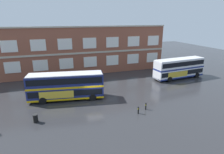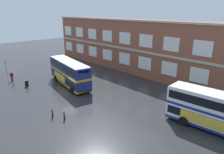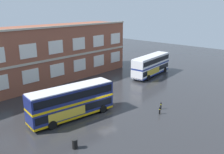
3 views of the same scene
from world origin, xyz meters
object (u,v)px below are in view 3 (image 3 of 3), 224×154
object	(u,v)px
double_decker_middle	(151,65)
safety_bollard_west	(161,106)
double_decker_near	(72,102)
station_litter_bin	(75,144)
safety_bollard_east	(160,111)

from	to	relation	value
double_decker_middle	safety_bollard_west	bearing A→B (deg)	-141.64
double_decker_near	station_litter_bin	world-z (taller)	double_decker_near
double_decker_near	safety_bollard_east	xyz separation A→B (m)	(8.28, -7.62, -1.66)
safety_bollard_west	double_decker_near	bearing A→B (deg)	144.70
double_decker_middle	safety_bollard_east	xyz separation A→B (m)	(-14.65, -11.14, -1.66)
station_litter_bin	safety_bollard_east	xyz separation A→B (m)	(12.48, -1.98, -0.03)
double_decker_middle	safety_bollard_west	size ratio (longest dim) A/B	11.77
double_decker_near	safety_bollard_east	bearing A→B (deg)	-42.60
double_decker_middle	station_litter_bin	distance (m)	28.68
double_decker_middle	safety_bollard_east	world-z (taller)	double_decker_middle
double_decker_middle	safety_bollard_east	bearing A→B (deg)	-142.74
double_decker_near	safety_bollard_west	xyz separation A→B (m)	(9.75, -6.91, -1.66)
station_litter_bin	safety_bollard_east	size ratio (longest dim) A/B	1.08
safety_bollard_west	safety_bollard_east	size ratio (longest dim) A/B	1.00
safety_bollard_west	safety_bollard_east	xyz separation A→B (m)	(-1.47, -0.71, 0.00)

